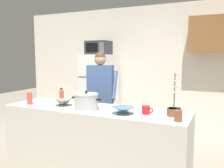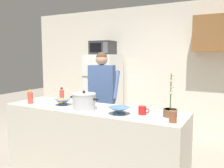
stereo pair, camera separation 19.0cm
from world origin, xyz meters
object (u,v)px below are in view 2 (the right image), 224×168
(person_near_pot, at_px, (102,90))
(cooking_pot, at_px, (84,101))
(refrigerator, at_px, (103,92))
(bottle_near_edge, at_px, (30,97))
(potted_orchid, at_px, (170,111))
(microwave, at_px, (103,48))
(bottle_far_corner, at_px, (173,115))
(coffee_mug, at_px, (143,110))
(bottle_mid_counter, at_px, (62,95))
(bread_bowl, at_px, (63,101))
(empty_bowl, at_px, (119,110))

(person_near_pot, bearing_deg, cooking_pot, -72.34)
(refrigerator, height_order, bottle_near_edge, refrigerator)
(cooking_pot, height_order, potted_orchid, potted_orchid)
(refrigerator, height_order, microwave, microwave)
(microwave, distance_m, bottle_far_corner, 2.92)
(refrigerator, xyz_separation_m, microwave, (0.00, -0.02, 0.94))
(bottle_near_edge, xyz_separation_m, potted_orchid, (1.91, 0.19, -0.03))
(coffee_mug, height_order, bottle_mid_counter, bottle_mid_counter)
(cooking_pot, relative_size, bottle_far_corner, 2.84)
(refrigerator, height_order, cooking_pot, refrigerator)
(refrigerator, relative_size, microwave, 3.35)
(refrigerator, relative_size, bread_bowl, 7.03)
(microwave, bearing_deg, coffee_mug, -49.09)
(coffee_mug, relative_size, bottle_mid_counter, 0.63)
(empty_bowl, distance_m, bottle_mid_counter, 1.10)
(bottle_far_corner, bearing_deg, cooking_pot, 175.93)
(person_near_pot, distance_m, potted_orchid, 1.58)
(bottle_near_edge, distance_m, bottle_far_corner, 1.99)
(microwave, relative_size, bottle_mid_counter, 2.32)
(person_near_pot, distance_m, cooking_pot, 1.00)
(bread_bowl, height_order, empty_bowl, bread_bowl)
(bottle_far_corner, bearing_deg, microwave, 134.63)
(refrigerator, relative_size, bottle_far_corner, 11.20)
(bottle_mid_counter, relative_size, bottle_far_corner, 1.44)
(empty_bowl, bearing_deg, potted_orchid, 16.09)
(potted_orchid, bearing_deg, bread_bowl, -177.33)
(bottle_near_edge, bearing_deg, empty_bowl, 1.22)
(person_near_pot, relative_size, cooking_pot, 4.03)
(cooking_pot, distance_m, bread_bowl, 0.40)
(empty_bowl, bearing_deg, bottle_far_corner, -5.09)
(bottle_mid_counter, bearing_deg, bottle_near_edge, -135.07)
(microwave, relative_size, bread_bowl, 2.10)
(refrigerator, relative_size, bottle_near_edge, 8.45)
(coffee_mug, relative_size, empty_bowl, 0.51)
(refrigerator, height_order, person_near_pot, person_near_pot)
(microwave, bearing_deg, refrigerator, 90.07)
(coffee_mug, distance_m, bottle_near_edge, 1.61)
(cooking_pot, xyz_separation_m, bottle_mid_counter, (-0.56, 0.25, 0.00))
(cooking_pot, height_order, empty_bowl, cooking_pot)
(microwave, distance_m, cooking_pot, 2.23)
(cooking_pot, xyz_separation_m, coffee_mug, (0.74, 0.08, -0.05))
(bottle_far_corner, bearing_deg, person_near_pot, 144.06)
(microwave, distance_m, potted_orchid, 2.72)
(bottle_mid_counter, xyz_separation_m, potted_orchid, (1.60, -0.12, -0.04))
(refrigerator, relative_size, empty_bowl, 6.23)
(bottle_near_edge, distance_m, potted_orchid, 1.92)
(person_near_pot, height_order, bottle_mid_counter, person_near_pot)
(bread_bowl, bearing_deg, bottle_near_edge, -165.94)
(bottle_near_edge, height_order, bottle_far_corner, bottle_near_edge)
(microwave, height_order, cooking_pot, microwave)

